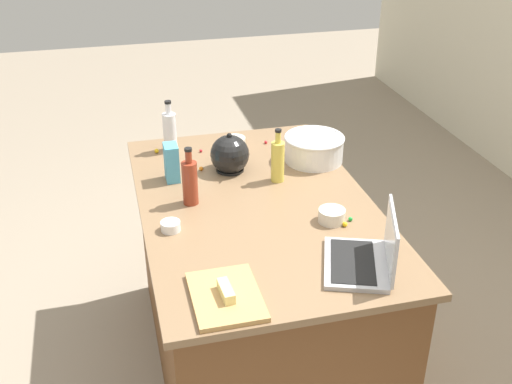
% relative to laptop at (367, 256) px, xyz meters
% --- Properties ---
extents(ground_plane, '(12.00, 12.00, 0.00)m').
position_rel_laptop_xyz_m(ground_plane, '(-0.55, -0.27, -0.95)').
color(ground_plane, gray).
extents(island_counter, '(1.53, 0.96, 0.90)m').
position_rel_laptop_xyz_m(island_counter, '(-0.55, -0.27, -0.50)').
color(island_counter, brown).
rests_on(island_counter, ground).
extents(laptop, '(0.37, 0.32, 0.22)m').
position_rel_laptop_xyz_m(laptop, '(0.00, 0.00, 0.00)').
color(laptop, '#B7B7BC').
rests_on(laptop, island_counter).
extents(mixing_bowl_large, '(0.29, 0.29, 0.13)m').
position_rel_laptop_xyz_m(mixing_bowl_large, '(-0.88, 0.10, 0.02)').
color(mixing_bowl_large, white).
rests_on(mixing_bowl_large, island_counter).
extents(bottle_soy, '(0.07, 0.07, 0.25)m').
position_rel_laptop_xyz_m(bottle_soy, '(-0.61, -0.53, 0.05)').
color(bottle_soy, maroon).
rests_on(bottle_soy, island_counter).
extents(bottle_vinegar, '(0.07, 0.07, 0.26)m').
position_rel_laptop_xyz_m(bottle_vinegar, '(-1.16, -0.54, 0.06)').
color(bottle_vinegar, white).
rests_on(bottle_vinegar, island_counter).
extents(bottle_oil, '(0.06, 0.06, 0.25)m').
position_rel_laptop_xyz_m(bottle_oil, '(-0.72, -0.12, 0.05)').
color(bottle_oil, '#DBC64C').
rests_on(bottle_oil, island_counter).
extents(kettle, '(0.21, 0.18, 0.20)m').
position_rel_laptop_xyz_m(kettle, '(-0.87, -0.31, 0.03)').
color(kettle, black).
rests_on(kettle, island_counter).
extents(cutting_board, '(0.30, 0.23, 0.02)m').
position_rel_laptop_xyz_m(cutting_board, '(0.05, -0.52, -0.04)').
color(cutting_board, tan).
rests_on(cutting_board, island_counter).
extents(butter_stick_left, '(0.11, 0.04, 0.04)m').
position_rel_laptop_xyz_m(butter_stick_left, '(0.06, -0.52, -0.01)').
color(butter_stick_left, '#F4E58C').
rests_on(butter_stick_left, cutting_board).
extents(ramekin_small, '(0.11, 0.11, 0.05)m').
position_rel_laptop_xyz_m(ramekin_small, '(-1.11, -0.23, -0.02)').
color(ramekin_small, beige).
rests_on(ramekin_small, island_counter).
extents(ramekin_medium, '(0.08, 0.08, 0.04)m').
position_rel_laptop_xyz_m(ramekin_medium, '(-0.41, -0.64, -0.03)').
color(ramekin_medium, white).
rests_on(ramekin_medium, island_counter).
extents(ramekin_wide, '(0.11, 0.11, 0.05)m').
position_rel_laptop_xyz_m(ramekin_wide, '(-0.32, -0.01, -0.02)').
color(ramekin_wide, beige).
rests_on(ramekin_wide, island_counter).
extents(candy_bag, '(0.09, 0.06, 0.17)m').
position_rel_laptop_xyz_m(candy_bag, '(-0.84, -0.58, 0.04)').
color(candy_bag, '#4CA5CC').
rests_on(candy_bag, island_counter).
extents(candy_0, '(0.02, 0.02, 0.02)m').
position_rel_laptop_xyz_m(candy_0, '(0.07, -0.14, -0.04)').
color(candy_0, blue).
rests_on(candy_0, island_counter).
extents(candy_1, '(0.02, 0.02, 0.02)m').
position_rel_laptop_xyz_m(candy_1, '(-1.15, -0.62, -0.04)').
color(candy_1, yellow).
rests_on(candy_1, island_counter).
extents(candy_2, '(0.02, 0.02, 0.02)m').
position_rel_laptop_xyz_m(candy_2, '(-0.01, -0.03, -0.04)').
color(candy_2, yellow).
rests_on(candy_2, island_counter).
extents(candy_3, '(0.02, 0.02, 0.02)m').
position_rel_laptop_xyz_m(candy_3, '(-0.27, 0.03, -0.04)').
color(candy_3, yellow).
rests_on(candy_3, island_counter).
extents(candy_4, '(0.02, 0.02, 0.02)m').
position_rel_laptop_xyz_m(candy_4, '(-0.97, 0.10, -0.04)').
color(candy_4, blue).
rests_on(candy_4, island_counter).
extents(candy_5, '(0.02, 0.02, 0.02)m').
position_rel_laptop_xyz_m(candy_5, '(-0.31, 0.06, -0.04)').
color(candy_5, green).
rests_on(candy_5, island_counter).
extents(candy_6, '(0.02, 0.02, 0.02)m').
position_rel_laptop_xyz_m(candy_6, '(-1.12, -0.07, -0.04)').
color(candy_6, red).
rests_on(candy_6, island_counter).
extents(candy_7, '(0.02, 0.02, 0.02)m').
position_rel_laptop_xyz_m(candy_7, '(-1.10, -0.40, -0.04)').
color(candy_7, red).
rests_on(candy_7, island_counter).
extents(candy_8, '(0.02, 0.02, 0.02)m').
position_rel_laptop_xyz_m(candy_8, '(-0.90, -0.44, -0.04)').
color(candy_8, orange).
rests_on(candy_8, island_counter).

